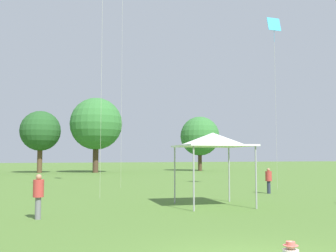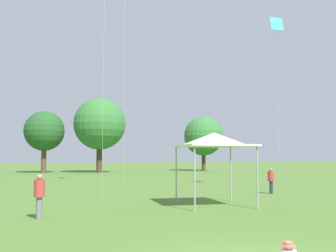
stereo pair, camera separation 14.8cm
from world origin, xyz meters
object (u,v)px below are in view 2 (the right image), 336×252
(kite_1, at_px, (277,29))
(distant_tree_0, at_px, (44,131))
(person_standing_0, at_px, (271,179))
(canopy_tent, at_px, (214,140))
(person_standing_2, at_px, (39,192))
(distant_tree_1, at_px, (100,124))
(distant_tree_3, at_px, (203,136))

(kite_1, relative_size, distant_tree_0, 1.40)
(person_standing_0, bearing_deg, canopy_tent, -15.51)
(person_standing_2, distance_m, distant_tree_1, 42.45)
(person_standing_0, height_order, canopy_tent, canopy_tent)
(kite_1, height_order, distant_tree_3, kite_1)
(person_standing_2, bearing_deg, person_standing_0, -40.64)
(kite_1, xyz_separation_m, distant_tree_0, (-12.98, 35.05, -5.46))
(distant_tree_1, distance_m, distant_tree_3, 17.03)
(distant_tree_1, bearing_deg, distant_tree_3, 2.61)
(canopy_tent, xyz_separation_m, distant_tree_0, (-4.29, 41.63, 2.84))
(person_standing_0, distance_m, distant_tree_3, 39.30)
(person_standing_2, relative_size, kite_1, 0.13)
(distant_tree_1, xyz_separation_m, distant_tree_3, (16.95, 0.77, -1.37))
(distant_tree_0, xyz_separation_m, distant_tree_1, (7.40, -1.96, 1.09))
(person_standing_0, distance_m, distant_tree_0, 39.31)
(canopy_tent, bearing_deg, person_standing_2, -172.78)
(distant_tree_0, bearing_deg, canopy_tent, -84.12)
(person_standing_0, xyz_separation_m, canopy_tent, (-6.05, -4.02, 2.07))
(person_standing_2, xyz_separation_m, canopy_tent, (7.60, 0.96, 2.03))
(distant_tree_1, relative_size, distant_tree_3, 1.23)
(distant_tree_0, bearing_deg, distant_tree_1, -14.81)
(person_standing_2, bearing_deg, kite_1, -35.84)
(person_standing_0, distance_m, canopy_tent, 7.55)
(person_standing_0, bearing_deg, distant_tree_1, -134.44)
(person_standing_2, xyz_separation_m, distant_tree_0, (3.31, 42.60, 4.87))
(person_standing_2, distance_m, distant_tree_3, 50.01)
(person_standing_2, height_order, canopy_tent, canopy_tent)
(distant_tree_1, bearing_deg, distant_tree_0, 165.19)
(distant_tree_0, bearing_deg, person_standing_2, -94.44)
(person_standing_2, relative_size, distant_tree_3, 0.18)
(canopy_tent, relative_size, distant_tree_3, 0.40)
(person_standing_2, xyz_separation_m, distant_tree_1, (10.71, 40.64, 5.96))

